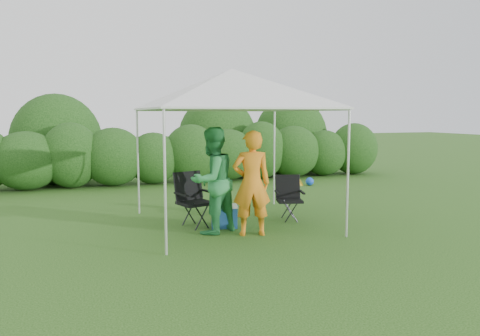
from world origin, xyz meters
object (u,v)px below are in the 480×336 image
object	(u,v)px
man	(251,183)
woman	(212,180)
chair_right	(289,194)
chair_left	(192,196)
cooler	(224,216)
canopy	(232,89)

from	to	relation	value
man	woman	xyz separation A→B (m)	(-0.57, 0.36, 0.03)
chair_right	woman	distance (m)	1.81
man	chair_left	bearing A→B (deg)	-39.42
cooler	chair_left	bearing A→B (deg)	165.34
chair_left	canopy	bearing A→B (deg)	-24.65
canopy	chair_right	xyz separation A→B (m)	(1.17, 0.02, -1.98)
chair_right	chair_left	world-z (taller)	chair_left
chair_right	man	bearing A→B (deg)	-126.48
canopy	man	distance (m)	1.80
chair_right	man	xyz separation A→B (m)	(-1.11, -0.88, 0.40)
chair_left	woman	size ratio (longest dim) A/B	0.54
woman	chair_right	bearing A→B (deg)	168.83
canopy	woman	bearing A→B (deg)	-136.10
chair_right	woman	xyz separation A→B (m)	(-1.68, -0.51, 0.42)
chair_right	chair_left	size ratio (longest dim) A/B	0.86
canopy	woman	xyz separation A→B (m)	(-0.51, -0.49, -1.56)
chair_left	woman	distance (m)	0.72
woman	chair_left	bearing A→B (deg)	-98.62
woman	cooler	xyz separation A→B (m)	(0.30, 0.31, -0.70)
chair_right	chair_left	distance (m)	1.89
chair_right	cooler	world-z (taller)	chair_right
canopy	woman	world-z (taller)	canopy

